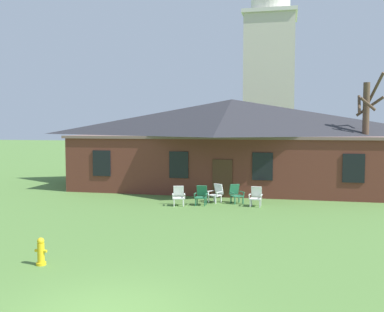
% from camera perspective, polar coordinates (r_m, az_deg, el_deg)
% --- Properties ---
extents(brick_building, '(19.34, 10.40, 5.67)m').
position_cam_1_polar(brick_building, '(29.22, 5.14, 1.84)').
color(brick_building, brown).
rests_on(brick_building, ground).
extents(dome_tower, '(5.18, 5.18, 20.67)m').
position_cam_1_polar(dome_tower, '(45.33, 10.00, 10.92)').
color(dome_tower, beige).
rests_on(dome_tower, ground).
extents(lawn_chair_by_porch, '(0.74, 0.79, 0.96)m').
position_cam_1_polar(lawn_chair_by_porch, '(21.99, -1.73, -5.10)').
color(lawn_chair_by_porch, silver).
rests_on(lawn_chair_by_porch, ground).
extents(lawn_chair_near_door, '(0.65, 0.68, 0.96)m').
position_cam_1_polar(lawn_chair_near_door, '(22.12, 1.21, -5.04)').
color(lawn_chair_near_door, '#28704C').
rests_on(lawn_chair_near_door, ground).
extents(lawn_chair_left_end, '(0.83, 0.86, 0.96)m').
position_cam_1_polar(lawn_chair_left_end, '(22.84, 3.17, -4.76)').
color(lawn_chair_left_end, white).
rests_on(lawn_chair_left_end, ground).
extents(lawn_chair_middle, '(0.85, 0.87, 0.96)m').
position_cam_1_polar(lawn_chair_middle, '(22.74, 5.68, -4.82)').
color(lawn_chair_middle, '#28704C').
rests_on(lawn_chair_middle, ground).
extents(lawn_chair_right_end, '(0.67, 0.70, 0.96)m').
position_cam_1_polar(lawn_chair_right_end, '(21.99, 8.26, -5.14)').
color(lawn_chair_right_end, silver).
rests_on(lawn_chair_right_end, ground).
extents(bare_tree_beside_building, '(1.53, 1.55, 6.90)m').
position_cam_1_polar(bare_tree_beside_building, '(26.68, 21.53, 2.78)').
color(bare_tree_beside_building, brown).
rests_on(bare_tree_beside_building, ground).
extents(fire_hydrant, '(0.36, 0.28, 0.79)m').
position_cam_1_polar(fire_hydrant, '(13.51, -18.91, -11.64)').
color(fire_hydrant, gold).
rests_on(fire_hydrant, ground).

